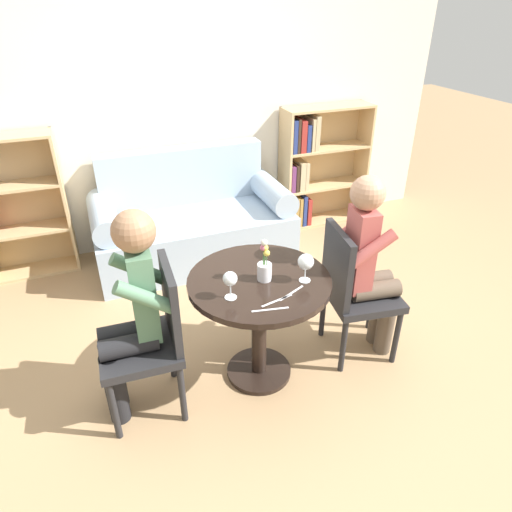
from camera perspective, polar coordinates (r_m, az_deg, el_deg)
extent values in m
plane|color=tan|center=(2.97, 0.36, -14.30)|extent=(16.00, 16.00, 0.00)
cube|color=silver|center=(4.13, -10.59, 19.47)|extent=(5.20, 0.05, 2.70)
cylinder|color=black|center=(2.54, 0.41, -3.21)|extent=(0.81, 0.81, 0.03)
cylinder|color=black|center=(2.74, 0.39, -9.09)|extent=(0.09, 0.09, 0.64)
cylinder|color=black|center=(2.96, 0.36, -14.09)|extent=(0.40, 0.40, 0.03)
cube|color=#9EB2C6|center=(4.05, -7.69, 2.37)|extent=(1.67, 0.80, 0.42)
cube|color=#9EB2C6|center=(4.16, -9.25, 9.90)|extent=(1.45, 0.16, 0.50)
cylinder|color=#9EB2C6|center=(3.84, -18.55, 4.66)|extent=(0.22, 0.72, 0.22)
cylinder|color=#9EB2C6|center=(4.12, 1.87, 8.04)|extent=(0.22, 0.72, 0.22)
cube|color=tan|center=(4.25, -28.46, 5.76)|extent=(0.88, 0.02, 1.17)
cube|color=tan|center=(4.09, -22.73, 6.24)|extent=(0.02, 0.28, 1.17)
cube|color=tan|center=(4.37, -26.78, -1.68)|extent=(0.83, 0.28, 0.02)
cube|color=tan|center=(4.21, -27.95, 2.75)|extent=(0.83, 0.28, 0.02)
cube|color=tan|center=(4.07, -29.23, 7.51)|extent=(0.83, 0.28, 0.02)
cube|color=tan|center=(4.75, 7.74, 11.48)|extent=(0.88, 0.02, 1.17)
cube|color=tan|center=(4.45, 3.60, 10.43)|extent=(0.02, 0.28, 1.17)
cube|color=tan|center=(4.86, 13.01, 11.43)|extent=(0.02, 0.28, 1.17)
cube|color=tan|center=(4.86, 8.00, 4.61)|extent=(0.83, 0.28, 0.02)
cube|color=tan|center=(4.71, 8.33, 8.80)|extent=(0.83, 0.28, 0.02)
cube|color=tan|center=(4.58, 8.69, 13.24)|extent=(0.83, 0.28, 0.02)
cube|color=tan|center=(4.49, 9.07, 17.90)|extent=(0.83, 0.28, 0.02)
cube|color=#234723|center=(4.63, 3.97, 5.49)|extent=(0.04, 0.23, 0.27)
cube|color=olive|center=(4.64, 4.54, 5.82)|extent=(0.05, 0.23, 0.31)
cube|color=olive|center=(4.66, 5.10, 5.84)|extent=(0.03, 0.23, 0.30)
cube|color=navy|center=(4.68, 5.59, 6.02)|extent=(0.04, 0.23, 0.32)
cube|color=maroon|center=(4.71, 6.15, 5.86)|extent=(0.04, 0.23, 0.27)
cube|color=#602D5B|center=(4.49, 4.17, 9.84)|extent=(0.04, 0.23, 0.25)
cube|color=#332319|center=(4.50, 4.67, 9.94)|extent=(0.03, 0.23, 0.26)
cube|color=tan|center=(4.52, 5.30, 10.13)|extent=(0.05, 0.23, 0.28)
cube|color=tan|center=(4.54, 5.85, 10.16)|extent=(0.03, 0.23, 0.27)
cube|color=navy|center=(4.36, 4.36, 14.85)|extent=(0.04, 0.23, 0.30)
cube|color=#332319|center=(4.38, 4.82, 14.94)|extent=(0.03, 0.23, 0.31)
cube|color=maroon|center=(4.40, 5.41, 14.86)|extent=(0.05, 0.23, 0.29)
cube|color=navy|center=(4.43, 6.02, 14.64)|extent=(0.04, 0.23, 0.25)
cube|color=tan|center=(4.44, 6.59, 15.00)|extent=(0.03, 0.23, 0.30)
cube|color=tan|center=(4.46, 7.10, 15.19)|extent=(0.04, 0.23, 0.32)
cylinder|color=#232326|center=(2.86, -17.77, -12.77)|extent=(0.04, 0.04, 0.40)
cylinder|color=#232326|center=(2.60, -17.31, -17.95)|extent=(0.04, 0.04, 0.40)
cylinder|color=#232326|center=(2.86, -10.56, -11.59)|extent=(0.04, 0.04, 0.40)
cylinder|color=#232326|center=(2.61, -9.20, -16.61)|extent=(0.04, 0.04, 0.40)
cube|color=#232326|center=(2.57, -14.33, -11.06)|extent=(0.44, 0.44, 0.05)
cube|color=#232326|center=(2.43, -10.62, -5.84)|extent=(0.06, 0.38, 0.45)
cylinder|color=#232326|center=(3.04, 17.13, -9.67)|extent=(0.04, 0.04, 0.40)
cylinder|color=#232326|center=(3.28, 14.23, -5.88)|extent=(0.04, 0.04, 0.40)
cylinder|color=#232326|center=(2.90, 10.84, -10.96)|extent=(0.04, 0.04, 0.40)
cylinder|color=#232326|center=(3.15, 8.36, -6.86)|extent=(0.04, 0.04, 0.40)
cube|color=#232326|center=(2.96, 13.14, -4.84)|extent=(0.48, 0.48, 0.05)
cube|color=#232326|center=(2.75, 10.15, -1.14)|extent=(0.09, 0.38, 0.45)
cylinder|color=black|center=(2.75, -17.32, -13.98)|extent=(0.11, 0.11, 0.45)
cylinder|color=black|center=(2.67, -17.16, -15.57)|extent=(0.11, 0.11, 0.45)
cylinder|color=black|center=(2.57, -15.80, -9.18)|extent=(0.30, 0.12, 0.11)
cylinder|color=black|center=(2.49, -15.57, -10.72)|extent=(0.30, 0.12, 0.11)
cube|color=#517A5B|center=(2.38, -13.91, -4.70)|extent=(0.13, 0.21, 0.51)
cylinder|color=#517A5B|center=(2.45, -14.48, -1.59)|extent=(0.29, 0.08, 0.23)
cylinder|color=#517A5B|center=(2.22, -13.73, -5.07)|extent=(0.29, 0.08, 0.23)
sphere|color=#936B4C|center=(2.20, -15.04, 3.01)|extent=(0.21, 0.21, 0.21)
cylinder|color=brown|center=(3.10, 15.92, -8.09)|extent=(0.11, 0.11, 0.45)
cylinder|color=brown|center=(3.17, 15.02, -6.91)|extent=(0.11, 0.11, 0.45)
cylinder|color=brown|center=(2.89, 14.74, -4.18)|extent=(0.31, 0.15, 0.11)
cylinder|color=brown|center=(2.97, 13.82, -3.02)|extent=(0.31, 0.15, 0.11)
cube|color=#B2514C|center=(2.75, 12.90, 0.72)|extent=(0.15, 0.22, 0.52)
cylinder|color=#B2514C|center=(2.61, 14.30, 0.79)|extent=(0.29, 0.11, 0.23)
cylinder|color=#B2514C|center=(2.82, 11.96, 3.42)|extent=(0.29, 0.11, 0.23)
sphere|color=tan|center=(2.60, 13.80, 7.66)|extent=(0.20, 0.20, 0.20)
cylinder|color=white|center=(2.39, -3.18, -5.18)|extent=(0.06, 0.06, 0.00)
cylinder|color=white|center=(2.36, -3.21, -4.31)|extent=(0.01, 0.01, 0.08)
sphere|color=white|center=(2.32, -3.26, -2.85)|extent=(0.08, 0.08, 0.08)
sphere|color=maroon|center=(2.33, -3.25, -3.04)|extent=(0.05, 0.05, 0.05)
cylinder|color=white|center=(2.53, 6.10, -3.03)|extent=(0.06, 0.06, 0.00)
cylinder|color=white|center=(2.51, 6.15, -2.22)|extent=(0.01, 0.01, 0.08)
sphere|color=white|center=(2.47, 6.24, -0.72)|extent=(0.09, 0.09, 0.09)
sphere|color=beige|center=(2.47, 6.23, -0.94)|extent=(0.06, 0.06, 0.06)
cylinder|color=silver|center=(2.50, 1.06, -1.99)|extent=(0.08, 0.08, 0.10)
cylinder|color=#4C7A42|center=(2.43, 1.04, 0.26)|extent=(0.00, 0.00, 0.14)
sphere|color=silver|center=(2.40, 1.05, 1.68)|extent=(0.04, 0.04, 0.04)
cylinder|color=#4C7A42|center=(2.45, 1.12, -0.01)|extent=(0.00, 0.00, 0.10)
sphere|color=#EACC4C|center=(2.42, 1.13, 1.03)|extent=(0.04, 0.04, 0.04)
cylinder|color=#4C7A42|center=(2.45, 1.33, -0.40)|extent=(0.01, 0.00, 0.08)
sphere|color=#EACC4C|center=(2.43, 1.34, 0.37)|extent=(0.04, 0.04, 0.04)
cylinder|color=#4C7A42|center=(2.45, 1.03, 0.34)|extent=(0.00, 0.01, 0.12)
sphere|color=#9E70B2|center=(2.42, 1.04, 1.62)|extent=(0.04, 0.04, 0.04)
cylinder|color=#4C7A42|center=(2.45, 0.92, -0.01)|extent=(0.00, 0.01, 0.10)
sphere|color=#D16684|center=(2.42, 0.93, 1.05)|extent=(0.04, 0.04, 0.04)
cube|color=silver|center=(2.30, 1.79, -6.70)|extent=(0.19, 0.05, 0.00)
cube|color=silver|center=(2.36, 2.64, -5.58)|extent=(0.19, 0.05, 0.00)
cube|color=silver|center=(2.42, 4.44, -4.65)|extent=(0.18, 0.09, 0.00)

